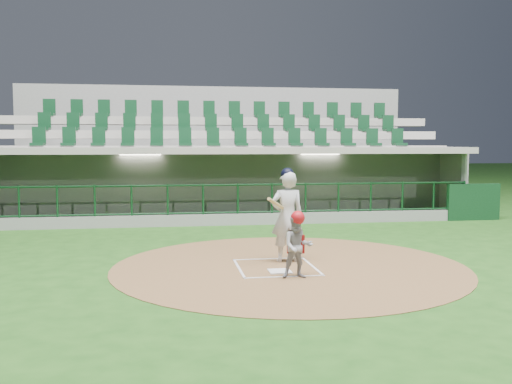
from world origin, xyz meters
TOP-DOWN VIEW (x-y plane):
  - ground at (0.00, 0.00)m, footprint 120.00×120.00m
  - dirt_circle at (0.30, -0.20)m, footprint 7.20×7.20m
  - home_plate at (0.00, -0.70)m, footprint 0.43×0.43m
  - batter_box_chalk at (0.00, -0.30)m, footprint 1.55×1.80m
  - dugout_structure at (0.13, 7.81)m, footprint 16.40×3.70m
  - seating_deck at (0.00, 10.91)m, footprint 17.00×6.72m
  - batter at (0.34, 0.23)m, footprint 0.89×0.88m
  - catcher at (0.22, -1.25)m, footprint 0.60×0.49m

SIDE VIEW (x-z plane):
  - ground at x=0.00m, z-range 0.00..0.00m
  - dirt_circle at x=0.30m, z-range 0.00..0.01m
  - batter_box_chalk at x=0.00m, z-range 0.01..0.02m
  - home_plate at x=0.00m, z-range 0.01..0.03m
  - catcher at x=0.22m, z-range 0.00..1.26m
  - dugout_structure at x=0.13m, z-range -0.54..2.46m
  - batter at x=0.34m, z-range 0.00..1.99m
  - seating_deck at x=0.00m, z-range -1.15..4.00m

